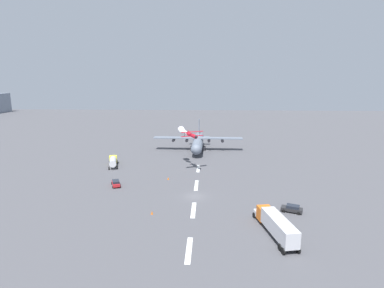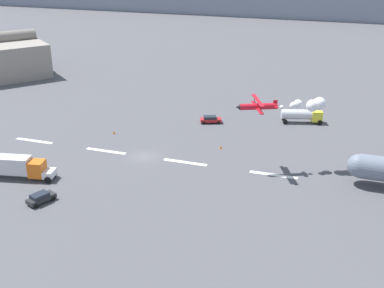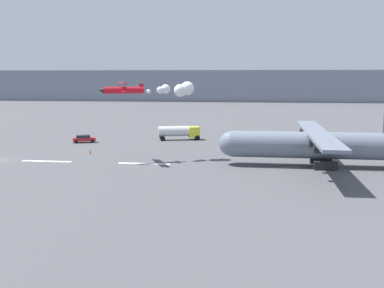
{
  "view_description": "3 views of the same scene",
  "coord_description": "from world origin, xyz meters",
  "px_view_note": "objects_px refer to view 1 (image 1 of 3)",
  "views": [
    {
      "loc": [
        -67.99,
        -2.82,
        26.51
      ],
      "look_at": [
        19.94,
        1.76,
        8.48
      ],
      "focal_mm": 28.69,
      "sensor_mm": 36.0,
      "label": 1
    },
    {
      "loc": [
        34.19,
        -74.25,
        36.32
      ],
      "look_at": [
        9.21,
        -0.41,
        3.84
      ],
      "focal_mm": 46.15,
      "sensor_mm": 36.0,
      "label": 2
    },
    {
      "loc": [
        39.41,
        -67.91,
        13.14
      ],
      "look_at": [
        30.75,
        0.0,
        3.15
      ],
      "focal_mm": 43.43,
      "sensor_mm": 36.0,
      "label": 3
    }
  ],
  "objects_px": {
    "cargo_transport_plane": "(198,142)",
    "semi_truck_orange": "(275,224)",
    "stunt_biplane_red": "(185,132)",
    "fuel_tanker_truck": "(113,161)",
    "traffic_cone_far": "(168,178)",
    "airport_staff_sedan": "(116,183)",
    "followme_car_yellow": "(292,208)",
    "traffic_cone_near": "(152,213)"
  },
  "relations": [
    {
      "from": "cargo_transport_plane",
      "to": "followme_car_yellow",
      "type": "xyz_separation_m",
      "value": [
        -55.75,
        -21.36,
        -2.54
      ]
    },
    {
      "from": "fuel_tanker_truck",
      "to": "airport_staff_sedan",
      "type": "bearing_deg",
      "value": -160.9
    },
    {
      "from": "cargo_transport_plane",
      "to": "followme_car_yellow",
      "type": "bearing_deg",
      "value": -159.04
    },
    {
      "from": "traffic_cone_far",
      "to": "followme_car_yellow",
      "type": "bearing_deg",
      "value": -125.06
    },
    {
      "from": "followme_car_yellow",
      "to": "airport_staff_sedan",
      "type": "relative_size",
      "value": 0.95
    },
    {
      "from": "cargo_transport_plane",
      "to": "stunt_biplane_red",
      "type": "bearing_deg",
      "value": 171.34
    },
    {
      "from": "followme_car_yellow",
      "to": "traffic_cone_near",
      "type": "height_order",
      "value": "followme_car_yellow"
    },
    {
      "from": "cargo_transport_plane",
      "to": "airport_staff_sedan",
      "type": "height_order",
      "value": "cargo_transport_plane"
    },
    {
      "from": "airport_staff_sedan",
      "to": "stunt_biplane_red",
      "type": "bearing_deg",
      "value": -39.83
    },
    {
      "from": "cargo_transport_plane",
      "to": "followme_car_yellow",
      "type": "relative_size",
      "value": 7.51
    },
    {
      "from": "stunt_biplane_red",
      "to": "fuel_tanker_truck",
      "type": "bearing_deg",
      "value": 93.09
    },
    {
      "from": "fuel_tanker_truck",
      "to": "traffic_cone_near",
      "type": "distance_m",
      "value": 39.76
    },
    {
      "from": "cargo_transport_plane",
      "to": "airport_staff_sedan",
      "type": "distance_m",
      "value": 46.26
    },
    {
      "from": "traffic_cone_near",
      "to": "fuel_tanker_truck",
      "type": "bearing_deg",
      "value": 28.22
    },
    {
      "from": "traffic_cone_near",
      "to": "traffic_cone_far",
      "type": "distance_m",
      "value": 22.43
    },
    {
      "from": "semi_truck_orange",
      "to": "traffic_cone_near",
      "type": "relative_size",
      "value": 19.52
    },
    {
      "from": "stunt_biplane_red",
      "to": "traffic_cone_far",
      "type": "xyz_separation_m",
      "value": [
        -13.81,
        3.56,
        -10.74
      ]
    },
    {
      "from": "fuel_tanker_truck",
      "to": "followme_car_yellow",
      "type": "relative_size",
      "value": 1.93
    },
    {
      "from": "stunt_biplane_red",
      "to": "semi_truck_orange",
      "type": "bearing_deg",
      "value": -156.27
    },
    {
      "from": "stunt_biplane_red",
      "to": "followme_car_yellow",
      "type": "xyz_separation_m",
      "value": [
        -33.65,
        -24.72,
        -10.3
      ]
    },
    {
      "from": "stunt_biplane_red",
      "to": "semi_truck_orange",
      "type": "distance_m",
      "value": 48.45
    },
    {
      "from": "stunt_biplane_red",
      "to": "traffic_cone_far",
      "type": "distance_m",
      "value": 17.85
    },
    {
      "from": "semi_truck_orange",
      "to": "stunt_biplane_red",
      "type": "bearing_deg",
      "value": 23.73
    },
    {
      "from": "airport_staff_sedan",
      "to": "traffic_cone_far",
      "type": "height_order",
      "value": "airport_staff_sedan"
    },
    {
      "from": "traffic_cone_near",
      "to": "traffic_cone_far",
      "type": "xyz_separation_m",
      "value": [
        22.43,
        -0.42,
        0.0
      ]
    },
    {
      "from": "cargo_transport_plane",
      "to": "traffic_cone_far",
      "type": "distance_m",
      "value": 36.69
    },
    {
      "from": "cargo_transport_plane",
      "to": "semi_truck_orange",
      "type": "relative_size",
      "value": 2.35
    },
    {
      "from": "airport_staff_sedan",
      "to": "cargo_transport_plane",
      "type": "bearing_deg",
      "value": -25.32
    },
    {
      "from": "stunt_biplane_red",
      "to": "semi_truck_orange",
      "type": "relative_size",
      "value": 0.96
    },
    {
      "from": "semi_truck_orange",
      "to": "airport_staff_sedan",
      "type": "bearing_deg",
      "value": 56.05
    },
    {
      "from": "semi_truck_orange",
      "to": "fuel_tanker_truck",
      "type": "xyz_separation_m",
      "value": [
        42.36,
        41.93,
        -0.39
      ]
    },
    {
      "from": "fuel_tanker_truck",
      "to": "followme_car_yellow",
      "type": "distance_m",
      "value": 57.51
    },
    {
      "from": "fuel_tanker_truck",
      "to": "cargo_transport_plane",
      "type": "bearing_deg",
      "value": -48.25
    },
    {
      "from": "traffic_cone_near",
      "to": "followme_car_yellow",
      "type": "bearing_deg",
      "value": -84.85
    },
    {
      "from": "cargo_transport_plane",
      "to": "fuel_tanker_truck",
      "type": "relative_size",
      "value": 3.88
    },
    {
      "from": "fuel_tanker_truck",
      "to": "semi_truck_orange",
      "type": "bearing_deg",
      "value": -135.29
    },
    {
      "from": "airport_staff_sedan",
      "to": "traffic_cone_near",
      "type": "distance_m",
      "value": 20.73
    },
    {
      "from": "semi_truck_orange",
      "to": "fuel_tanker_truck",
      "type": "distance_m",
      "value": 59.6
    },
    {
      "from": "airport_staff_sedan",
      "to": "traffic_cone_near",
      "type": "bearing_deg",
      "value": -143.2
    },
    {
      "from": "fuel_tanker_truck",
      "to": "traffic_cone_far",
      "type": "bearing_deg",
      "value": -123.22
    },
    {
      "from": "cargo_transport_plane",
      "to": "stunt_biplane_red",
      "type": "height_order",
      "value": "stunt_biplane_red"
    },
    {
      "from": "semi_truck_orange",
      "to": "traffic_cone_near",
      "type": "height_order",
      "value": "semi_truck_orange"
    }
  ]
}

